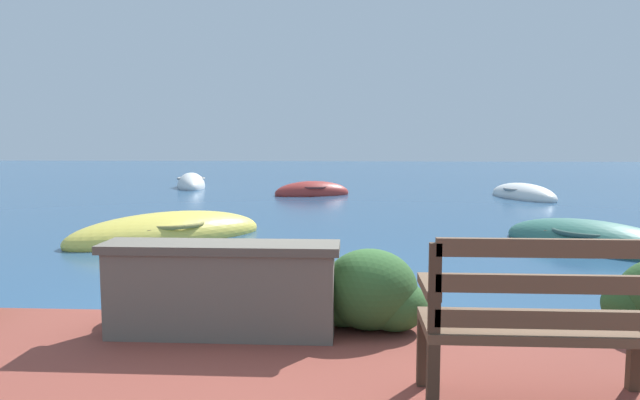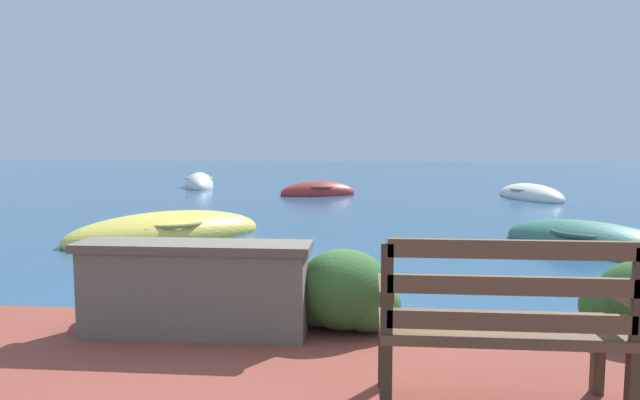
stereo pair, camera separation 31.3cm
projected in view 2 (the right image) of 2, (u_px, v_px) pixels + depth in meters
name	position (u px, v px, depth m)	size (l,w,h in m)	color
ground_plane	(249.00, 338.00, 4.67)	(80.00, 80.00, 0.00)	navy
park_bench	(502.00, 321.00, 2.89)	(1.24, 0.48, 0.93)	#433123
stone_wall	(194.00, 288.00, 4.08)	(1.68, 0.39, 0.67)	#666056
hedge_clump_left	(154.00, 287.00, 4.44)	(0.86, 0.62, 0.58)	#284C23
hedge_clump_centre	(342.00, 294.00, 4.21)	(0.88, 0.63, 0.60)	#2D5628
hedge_clump_right	(640.00, 303.00, 4.07)	(0.80, 0.58, 0.54)	#284C23
rowboat_nearest	(590.00, 244.00, 8.53)	(2.68, 3.01, 0.71)	#336B5B
rowboat_mid	(167.00, 234.00, 9.47)	(3.34, 3.22, 0.77)	#DBC64C
rowboat_far	(531.00, 196.00, 15.89)	(1.79, 2.95, 0.72)	silver
rowboat_outer	(318.00, 193.00, 16.88)	(2.46, 1.70, 0.73)	#9E2D28
rowboat_distant	(199.00, 185.00, 19.75)	(1.63, 2.87, 0.88)	silver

